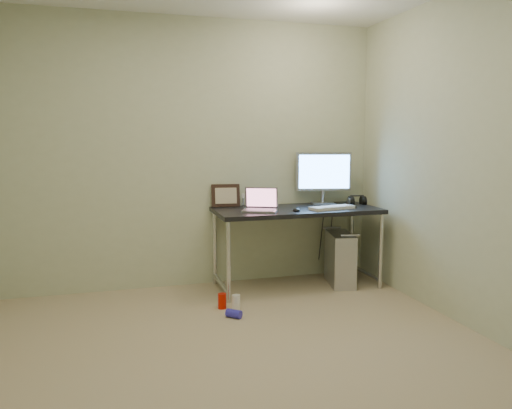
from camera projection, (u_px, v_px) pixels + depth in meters
The scene contains 18 objects.
floor at pixel (244, 360), 3.18m from camera, with size 3.50×3.50×0.00m, color tan.
wall_back at pixel (196, 154), 4.67m from camera, with size 3.50×0.02×2.50m, color beige.
wall_right at pixel (485, 160), 3.49m from camera, with size 0.02×3.50×2.50m, color beige.
desk at pixel (297, 217), 4.68m from camera, with size 1.53×0.67×0.75m.
tower_computer at pixel (340, 259), 4.80m from camera, with size 0.31×0.51×0.53m.
cable_a at pixel (321, 237), 5.09m from camera, with size 0.01×0.01×0.70m, color black.
cable_b at pixel (330, 239), 5.10m from camera, with size 0.01×0.01×0.72m, color black.
can_red at pixel (222, 301), 4.13m from camera, with size 0.07×0.07×0.13m, color red.
can_white at pixel (236, 302), 4.10m from camera, with size 0.07×0.07×0.12m, color white.
can_blue at pixel (234, 314), 3.92m from camera, with size 0.07×0.07×0.12m, color #312BC5.
laptop at pixel (260, 205), 4.50m from camera, with size 0.38×0.35×0.21m.
monitor at pixel (324, 174), 4.91m from camera, with size 0.54×0.20×0.51m.
keyboard at pixel (332, 208), 4.61m from camera, with size 0.43×0.14×0.03m, color silver.
mouse_right at pixel (352, 206), 4.71m from camera, with size 0.07×0.11×0.04m, color black.
mouse_left at pixel (296, 209), 4.49m from camera, with size 0.07×0.11×0.04m, color black.
headphones at pixel (357, 201), 4.93m from camera, with size 0.18×0.11×0.12m.
picture_frame at pixel (226, 196), 4.75m from camera, with size 0.27×0.03×0.22m, color black.
webcam at pixel (243, 197), 4.79m from camera, with size 0.05×0.04×0.12m.
Camera 1 is at (-0.77, -2.92, 1.41)m, focal length 35.00 mm.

